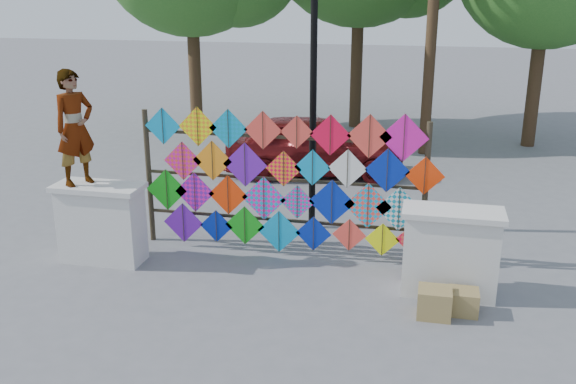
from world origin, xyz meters
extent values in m
plane|color=slate|center=(0.00, 0.00, 0.00)|extent=(80.00, 80.00, 0.00)
cube|color=silver|center=(-2.70, -0.20, 0.60)|extent=(1.30, 0.55, 1.20)
cube|color=silver|center=(-2.70, -0.20, 1.24)|extent=(1.40, 0.65, 0.08)
cube|color=silver|center=(2.70, -0.20, 0.60)|extent=(1.30, 0.55, 1.20)
cube|color=silver|center=(2.70, -0.20, 1.24)|extent=(1.40, 0.65, 0.08)
cylinder|color=#2F271A|center=(-2.30, 0.80, 1.15)|extent=(0.09, 0.09, 2.30)
cylinder|color=#2F271A|center=(2.30, 0.80, 1.15)|extent=(0.09, 0.09, 2.30)
cube|color=#2F271A|center=(0.00, 0.80, 0.55)|extent=(4.60, 0.04, 0.04)
cube|color=#2F271A|center=(0.00, 0.80, 1.25)|extent=(4.60, 0.04, 0.04)
cube|color=#2F271A|center=(0.00, 0.80, 1.95)|extent=(4.60, 0.04, 0.04)
cube|color=#0994CD|center=(-1.97, 0.74, 2.05)|extent=(0.62, 0.01, 0.62)
cube|color=#2F271A|center=(-1.97, 0.73, 2.05)|extent=(0.01, 0.01, 0.60)
cube|color=#F4FF0A|center=(-1.36, 0.74, 2.07)|extent=(0.65, 0.01, 0.65)
cube|color=#2F271A|center=(-1.36, 0.73, 2.07)|extent=(0.01, 0.01, 0.64)
cube|color=#0994CD|center=(-0.85, 0.74, 2.06)|extent=(0.64, 0.01, 0.64)
cube|color=#2F271A|center=(-0.85, 0.73, 2.06)|extent=(0.01, 0.01, 0.63)
cube|color=#F14234|center=(-0.27, 0.74, 2.06)|extent=(0.62, 0.01, 0.62)
cube|color=#2F271A|center=(-0.27, 0.73, 2.06)|extent=(0.01, 0.01, 0.61)
cube|color=#F14234|center=(0.27, 0.74, 2.06)|extent=(0.53, 0.01, 0.53)
cube|color=#2F271A|center=(0.27, 0.73, 2.06)|extent=(0.01, 0.01, 0.52)
cube|color=#F40A33|center=(0.81, 0.74, 2.04)|extent=(0.65, 0.01, 0.65)
cube|color=#2F271A|center=(0.81, 0.73, 2.04)|extent=(0.01, 0.01, 0.64)
cube|color=#F14234|center=(1.41, 0.74, 2.05)|extent=(0.69, 0.01, 0.69)
cube|color=#2F271A|center=(1.41, 0.73, 2.05)|extent=(0.01, 0.01, 0.68)
cube|color=#E9159E|center=(1.93, 0.74, 2.05)|extent=(0.75, 0.01, 0.75)
cube|color=#2F271A|center=(1.93, 0.73, 2.05)|extent=(0.01, 0.01, 0.73)
cube|color=#E9159E|center=(-1.63, 0.70, 1.49)|extent=(0.66, 0.01, 0.66)
cube|color=#2F271A|center=(-1.63, 0.69, 1.49)|extent=(0.01, 0.01, 0.65)
cube|color=orange|center=(-1.12, 0.70, 1.52)|extent=(0.67, 0.01, 0.67)
cube|color=#2F271A|center=(-1.12, 0.69, 1.52)|extent=(0.01, 0.01, 0.66)
cube|color=#6818B4|center=(-0.57, 0.70, 1.49)|extent=(0.74, 0.01, 0.74)
cube|color=#2F271A|center=(-0.57, 0.69, 1.49)|extent=(0.01, 0.01, 0.72)
cube|color=#F40A33|center=(0.07, 0.70, 1.46)|extent=(0.59, 0.01, 0.59)
cube|color=#2F271A|center=(0.07, 0.69, 1.46)|extent=(0.01, 0.01, 0.58)
cube|color=#0994CD|center=(0.54, 0.70, 1.51)|extent=(0.59, 0.01, 0.59)
cube|color=#2F271A|center=(0.54, 0.69, 1.51)|extent=(0.01, 0.01, 0.58)
cube|color=silver|center=(1.09, 0.70, 1.53)|extent=(0.62, 0.01, 0.62)
cube|color=#2F271A|center=(1.09, 0.69, 1.53)|extent=(0.01, 0.01, 0.61)
cube|color=#0622A2|center=(1.71, 0.70, 1.53)|extent=(0.70, 0.01, 0.70)
cube|color=#2F271A|center=(1.71, 0.69, 1.53)|extent=(0.01, 0.01, 0.69)
cube|color=#FF3608|center=(2.28, 0.70, 1.49)|extent=(0.61, 0.01, 0.61)
cube|color=#2F271A|center=(2.28, 0.69, 1.49)|extent=(0.01, 0.01, 0.59)
cube|color=#139E18|center=(-1.93, 0.66, 0.98)|extent=(0.72, 0.01, 0.72)
cube|color=#2F271A|center=(-1.93, 0.65, 0.98)|extent=(0.01, 0.01, 0.70)
cube|color=#E9159E|center=(-1.43, 0.66, 0.98)|extent=(0.69, 0.01, 0.69)
cube|color=#2F271A|center=(-1.43, 0.65, 0.98)|extent=(0.01, 0.01, 0.67)
cube|color=#FF3608|center=(-0.86, 0.66, 0.97)|extent=(0.67, 0.01, 0.67)
cube|color=#2F271A|center=(-0.86, 0.65, 0.97)|extent=(0.01, 0.01, 0.66)
cube|color=#E9159E|center=(-0.25, 0.66, 0.95)|extent=(0.74, 0.01, 0.74)
cube|color=#2F271A|center=(-0.25, 0.65, 0.95)|extent=(0.01, 0.01, 0.73)
cube|color=#E9159E|center=(0.30, 0.66, 0.93)|extent=(0.57, 0.01, 0.57)
cube|color=#2F271A|center=(0.30, 0.65, 0.93)|extent=(0.01, 0.01, 0.56)
cube|color=#0622A2|center=(0.86, 0.66, 0.97)|extent=(0.74, 0.01, 0.74)
cube|color=#2F271A|center=(0.86, 0.65, 0.97)|extent=(0.01, 0.01, 0.73)
cube|color=#F14234|center=(1.44, 0.66, 0.95)|extent=(0.75, 0.01, 0.75)
cube|color=#2F271A|center=(1.44, 0.65, 0.95)|extent=(0.01, 0.01, 0.73)
cube|color=#0A8CAE|center=(1.92, 0.66, 0.94)|extent=(0.72, 0.01, 0.72)
cube|color=#2F271A|center=(1.92, 0.65, 0.94)|extent=(0.01, 0.01, 0.70)
cube|color=#6818B4|center=(-1.65, 0.62, 0.43)|extent=(0.70, 0.01, 0.70)
cube|color=#2F271A|center=(-1.65, 0.61, 0.43)|extent=(0.01, 0.01, 0.69)
cube|color=#0622A2|center=(-1.06, 0.62, 0.42)|extent=(0.57, 0.01, 0.57)
cube|color=#2F271A|center=(-1.06, 0.61, 0.42)|extent=(0.01, 0.01, 0.56)
cube|color=#139E18|center=(-0.57, 0.62, 0.47)|extent=(0.67, 0.01, 0.67)
cube|color=#2F271A|center=(-0.57, 0.61, 0.47)|extent=(0.01, 0.01, 0.66)
cube|color=#0994CD|center=(0.01, 0.62, 0.41)|extent=(0.72, 0.01, 0.72)
cube|color=#2F271A|center=(0.01, 0.61, 0.41)|extent=(0.01, 0.01, 0.71)
cube|color=#0622A2|center=(0.58, 0.62, 0.43)|extent=(0.59, 0.01, 0.59)
cube|color=#2F271A|center=(0.58, 0.61, 0.43)|extent=(0.01, 0.01, 0.57)
cube|color=#F14234|center=(1.16, 0.62, 0.46)|extent=(0.54, 0.01, 0.54)
cube|color=#2F271A|center=(1.16, 0.61, 0.46)|extent=(0.01, 0.01, 0.53)
cube|color=#F4FF0A|center=(1.69, 0.62, 0.42)|extent=(0.55, 0.01, 0.55)
cube|color=#2F271A|center=(1.69, 0.61, 0.42)|extent=(0.01, 0.01, 0.54)
cube|color=#F14234|center=(2.21, 0.62, 0.46)|extent=(0.65, 0.01, 0.65)
cube|color=#2F271A|center=(2.21, 0.61, 0.46)|extent=(0.01, 0.01, 0.64)
cylinder|color=#47321E|center=(-4.50, 9.00, 1.93)|extent=(0.36, 0.36, 3.85)
cylinder|color=#47321E|center=(0.00, 11.00, 2.06)|extent=(0.36, 0.36, 4.12)
cylinder|color=#47321E|center=(5.00, 9.50, 1.79)|extent=(0.36, 0.36, 3.58)
cylinder|color=#47321E|center=(2.20, 8.00, 2.75)|extent=(0.28, 0.28, 5.50)
imported|color=#99999E|center=(-2.99, -0.20, 2.17)|extent=(0.69, 0.78, 1.78)
imported|color=maroon|center=(-0.30, 5.42, 0.71)|extent=(4.39, 2.44, 1.41)
cylinder|color=black|center=(0.30, 2.00, 2.10)|extent=(0.12, 0.12, 4.20)
cube|color=olive|center=(2.51, -0.92, 0.20)|extent=(0.45, 0.40, 0.40)
cube|color=olive|center=(2.90, -0.75, 0.17)|extent=(0.39, 0.36, 0.33)
camera|label=1|loc=(2.28, -8.87, 4.25)|focal=40.00mm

